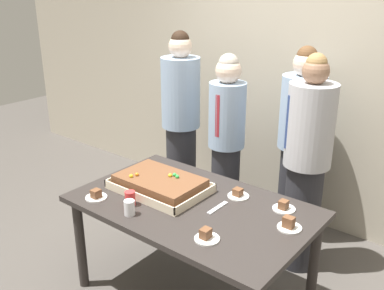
# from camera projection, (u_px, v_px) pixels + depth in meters

# --- Properties ---
(interior_back_panel) EXTENTS (8.00, 0.12, 3.00)m
(interior_back_panel) POSITION_uv_depth(u_px,v_px,m) (305.00, 62.00, 3.86)
(interior_back_panel) COLOR #B2A893
(interior_back_panel) RESTS_ON ground_plane
(party_table) EXTENTS (1.61, 0.99, 0.76)m
(party_table) POSITION_uv_depth(u_px,v_px,m) (193.00, 215.00, 2.98)
(party_table) COLOR #2D2826
(party_table) RESTS_ON ground_plane
(sheet_cake) EXTENTS (0.67, 0.46, 0.13)m
(sheet_cake) POSITION_uv_depth(u_px,v_px,m) (160.00, 184.00, 3.13)
(sheet_cake) COLOR beige
(sheet_cake) RESTS_ON party_table
(plated_slice_near_left) EXTENTS (0.15, 0.15, 0.08)m
(plated_slice_near_left) POSITION_uv_depth(u_px,v_px,m) (289.00, 225.00, 2.65)
(plated_slice_near_left) COLOR white
(plated_slice_near_left) RESTS_ON party_table
(plated_slice_near_right) EXTENTS (0.15, 0.15, 0.07)m
(plated_slice_near_right) POSITION_uv_depth(u_px,v_px,m) (284.00, 207.00, 2.86)
(plated_slice_near_right) COLOR white
(plated_slice_near_right) RESTS_ON party_table
(plated_slice_far_left) EXTENTS (0.15, 0.15, 0.06)m
(plated_slice_far_left) POSITION_uv_depth(u_px,v_px,m) (238.00, 194.00, 3.04)
(plated_slice_far_left) COLOR white
(plated_slice_far_left) RESTS_ON party_table
(plated_slice_far_right) EXTENTS (0.15, 0.15, 0.07)m
(plated_slice_far_right) POSITION_uv_depth(u_px,v_px,m) (96.00, 196.00, 3.01)
(plated_slice_far_right) COLOR white
(plated_slice_far_right) RESTS_ON party_table
(plated_slice_center_front) EXTENTS (0.15, 0.15, 0.07)m
(plated_slice_center_front) POSITION_uv_depth(u_px,v_px,m) (206.00, 236.00, 2.54)
(plated_slice_center_front) COLOR white
(plated_slice_center_front) RESTS_ON party_table
(drink_cup_nearest) EXTENTS (0.07, 0.07, 0.10)m
(drink_cup_nearest) POSITION_uv_depth(u_px,v_px,m) (129.00, 208.00, 2.79)
(drink_cup_nearest) COLOR white
(drink_cup_nearest) RESTS_ON party_table
(drink_cup_middle) EXTENTS (0.07, 0.07, 0.10)m
(drink_cup_middle) POSITION_uv_depth(u_px,v_px,m) (130.00, 198.00, 2.91)
(drink_cup_middle) COLOR red
(drink_cup_middle) RESTS_ON party_table
(cake_server_utensil) EXTENTS (0.03, 0.20, 0.01)m
(cake_server_utensil) POSITION_uv_depth(u_px,v_px,m) (218.00, 208.00, 2.89)
(cake_server_utensil) COLOR silver
(cake_server_utensil) RESTS_ON party_table
(person_serving_front) EXTENTS (0.36, 0.36, 1.70)m
(person_serving_front) POSITION_uv_depth(u_px,v_px,m) (299.00, 144.00, 3.69)
(person_serving_front) COLOR #28282D
(person_serving_front) RESTS_ON ground_plane
(person_green_shirt_behind) EXTENTS (0.32, 0.32, 1.62)m
(person_green_shirt_behind) POSITION_uv_depth(u_px,v_px,m) (226.00, 142.00, 3.81)
(person_green_shirt_behind) COLOR #28282D
(person_green_shirt_behind) RESTS_ON ground_plane
(person_striped_tie_right) EXTENTS (0.35, 0.35, 1.71)m
(person_striped_tie_right) POSITION_uv_depth(u_px,v_px,m) (306.00, 164.00, 3.28)
(person_striped_tie_right) COLOR #28282D
(person_striped_tie_right) RESTS_ON ground_plane
(person_left_edge_reaching) EXTENTS (0.36, 0.36, 1.76)m
(person_left_edge_reaching) POSITION_uv_depth(u_px,v_px,m) (181.00, 122.00, 4.14)
(person_left_edge_reaching) COLOR #28282D
(person_left_edge_reaching) RESTS_ON ground_plane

